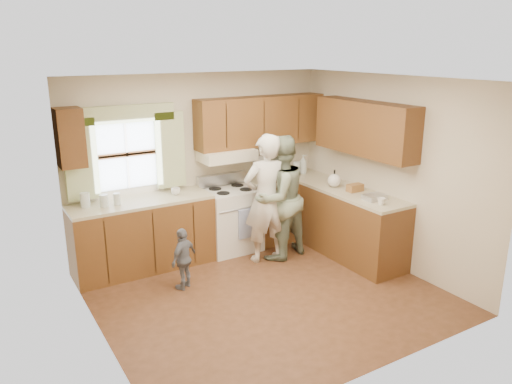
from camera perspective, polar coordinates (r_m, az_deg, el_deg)
room at (r=5.59m, az=1.24°, el=-0.16°), size 3.80×3.80×3.80m
kitchen_fixtures at (r=6.90m, az=0.75°, el=-0.51°), size 3.80×2.25×2.15m
stove at (r=7.16m, az=-2.92°, el=-3.02°), size 0.76×0.67×1.07m
woman_left at (r=6.66m, az=1.16°, el=-0.77°), size 0.68×0.49×1.76m
woman_right at (r=6.78m, az=2.69°, el=-0.68°), size 0.95×0.81×1.71m
child at (r=6.11m, az=-8.27°, el=-7.52°), size 0.48×0.40×0.77m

